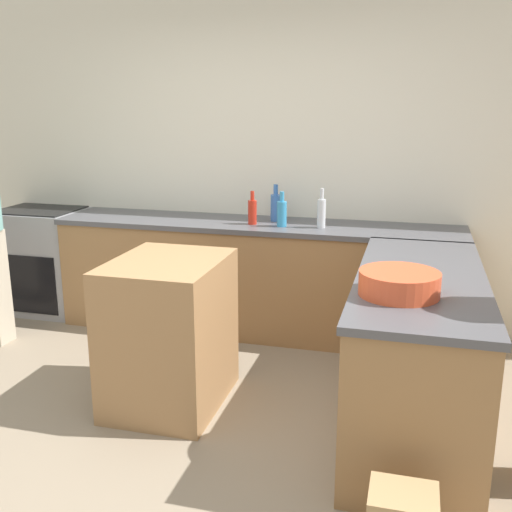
# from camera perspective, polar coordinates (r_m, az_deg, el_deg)

# --- Properties ---
(ground_plane) EXTENTS (14.00, 14.00, 0.00)m
(ground_plane) POSITION_cam_1_polar(r_m,az_deg,el_deg) (3.47, -7.94, -17.38)
(ground_plane) COLOR gray
(wall_back) EXTENTS (8.00, 0.06, 2.70)m
(wall_back) POSITION_cam_1_polar(r_m,az_deg,el_deg) (4.97, 1.04, 9.03)
(wall_back) COLOR silver
(wall_back) RESTS_ON ground_plane
(counter_back) EXTENTS (3.21, 0.64, 0.90)m
(counter_back) POSITION_cam_1_polar(r_m,az_deg,el_deg) (4.82, 0.03, -2.02)
(counter_back) COLOR olive
(counter_back) RESTS_ON ground_plane
(counter_peninsula) EXTENTS (0.69, 1.80, 0.90)m
(counter_peninsula) POSITION_cam_1_polar(r_m,az_deg,el_deg) (3.55, 14.98, -8.74)
(counter_peninsula) COLOR olive
(counter_peninsula) RESTS_ON ground_plane
(range_oven) EXTENTS (0.73, 0.59, 0.91)m
(range_oven) POSITION_cam_1_polar(r_m,az_deg,el_deg) (5.66, -19.62, -0.36)
(range_oven) COLOR #99999E
(range_oven) RESTS_ON ground_plane
(island_table) EXTENTS (0.64, 0.80, 0.92)m
(island_table) POSITION_cam_1_polar(r_m,az_deg,el_deg) (3.72, -8.25, -7.23)
(island_table) COLOR #997047
(island_table) RESTS_ON ground_plane
(mixing_bowl) EXTENTS (0.40, 0.40, 0.12)m
(mixing_bowl) POSITION_cam_1_polar(r_m,az_deg,el_deg) (3.02, 13.48, -2.55)
(mixing_bowl) COLOR #DB512D
(mixing_bowl) RESTS_ON counter_peninsula
(hot_sauce_bottle) EXTENTS (0.07, 0.07, 0.26)m
(hot_sauce_bottle) POSITION_cam_1_polar(r_m,az_deg,el_deg) (4.63, -0.35, 4.30)
(hot_sauce_bottle) COLOR red
(hot_sauce_bottle) RESTS_ON counter_back
(dish_soap_bottle) EXTENTS (0.07, 0.07, 0.27)m
(dish_soap_bottle) POSITION_cam_1_polar(r_m,az_deg,el_deg) (4.54, 2.47, 4.13)
(dish_soap_bottle) COLOR #338CBF
(dish_soap_bottle) RESTS_ON counter_back
(vinegar_bottle_clear) EXTENTS (0.06, 0.06, 0.30)m
(vinegar_bottle_clear) POSITION_cam_1_polar(r_m,az_deg,el_deg) (4.52, 6.25, 4.16)
(vinegar_bottle_clear) COLOR silver
(vinegar_bottle_clear) RESTS_ON counter_back
(water_bottle_blue) EXTENTS (0.08, 0.08, 0.29)m
(water_bottle_blue) POSITION_cam_1_polar(r_m,az_deg,el_deg) (4.76, 1.88, 4.73)
(water_bottle_blue) COLOR #386BB7
(water_bottle_blue) RESTS_ON counter_back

